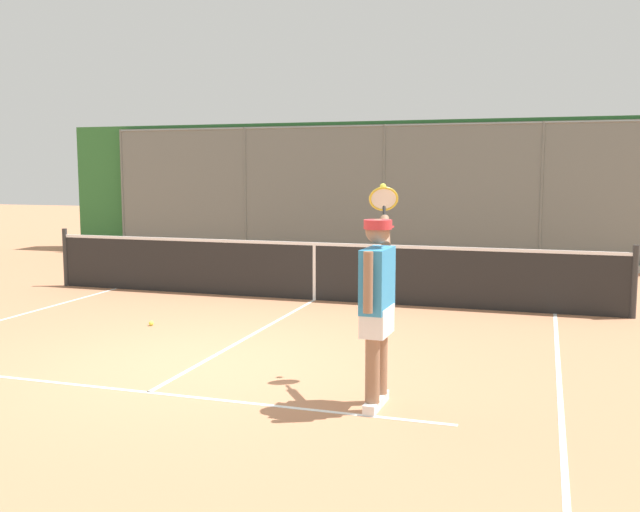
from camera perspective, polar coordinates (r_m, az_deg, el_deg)
ground_plane at (r=8.07m, az=-9.61°, el=-8.53°), size 60.00×60.00×0.00m
court_line_markings at (r=6.96m, az=-14.74°, el=-11.17°), size 7.63×9.46×0.01m
fence_backdrop at (r=17.27m, az=5.62°, el=5.18°), size 17.02×1.37×3.29m
tennis_net at (r=11.70m, az=-0.44°, el=-1.17°), size 9.81×0.09×1.07m
tennis_player at (r=6.36m, az=4.62°, el=-3.32°), size 0.44×1.42×2.00m
tennis_ball_mid_court at (r=10.12m, az=-13.40°, el=-5.28°), size 0.07×0.07×0.07m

